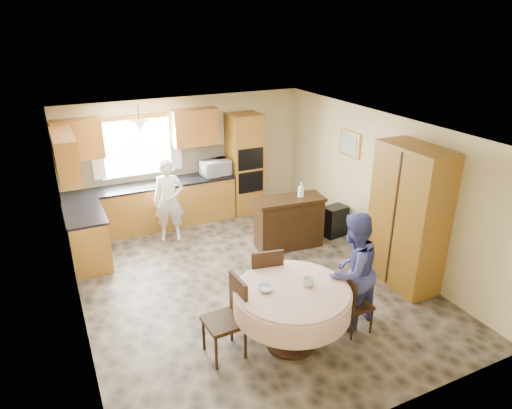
{
  "coord_description": "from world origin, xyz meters",
  "views": [
    {
      "loc": [
        -2.61,
        -5.73,
        3.96
      ],
      "look_at": [
        0.28,
        0.3,
        1.18
      ],
      "focal_mm": 32.0,
      "sensor_mm": 36.0,
      "label": 1
    }
  ],
  "objects_px": {
    "person_sink": "(169,201)",
    "oven_tower": "(245,164)",
    "sideboard": "(289,224)",
    "chair_left": "(230,313)",
    "person_dining": "(352,271)",
    "cupboard": "(408,217)",
    "chair_right": "(352,302)",
    "chair_back": "(265,278)",
    "dining_table": "(292,301)"
  },
  "relations": [
    {
      "from": "oven_tower",
      "to": "dining_table",
      "type": "xyz_separation_m",
      "value": [
        -1.28,
        -4.29,
        -0.4
      ]
    },
    {
      "from": "sideboard",
      "to": "chair_back",
      "type": "distance_m",
      "value": 2.14
    },
    {
      "from": "oven_tower",
      "to": "chair_left",
      "type": "height_order",
      "value": "oven_tower"
    },
    {
      "from": "dining_table",
      "to": "chair_right",
      "type": "height_order",
      "value": "chair_right"
    },
    {
      "from": "chair_left",
      "to": "dining_table",
      "type": "bearing_deg",
      "value": 72.67
    },
    {
      "from": "sideboard",
      "to": "dining_table",
      "type": "bearing_deg",
      "value": -112.83
    },
    {
      "from": "sideboard",
      "to": "chair_left",
      "type": "height_order",
      "value": "chair_left"
    },
    {
      "from": "cupboard",
      "to": "chair_left",
      "type": "height_order",
      "value": "cupboard"
    },
    {
      "from": "oven_tower",
      "to": "chair_back",
      "type": "relative_size",
      "value": 1.98
    },
    {
      "from": "dining_table",
      "to": "chair_right",
      "type": "relative_size",
      "value": 1.72
    },
    {
      "from": "sideboard",
      "to": "chair_right",
      "type": "relative_size",
      "value": 1.46
    },
    {
      "from": "cupboard",
      "to": "dining_table",
      "type": "distance_m",
      "value": 2.46
    },
    {
      "from": "dining_table",
      "to": "chair_left",
      "type": "height_order",
      "value": "chair_left"
    },
    {
      "from": "dining_table",
      "to": "person_dining",
      "type": "relative_size",
      "value": 0.89
    },
    {
      "from": "oven_tower",
      "to": "dining_table",
      "type": "height_order",
      "value": "oven_tower"
    },
    {
      "from": "chair_left",
      "to": "chair_back",
      "type": "height_order",
      "value": "chair_back"
    },
    {
      "from": "cupboard",
      "to": "chair_back",
      "type": "height_order",
      "value": "cupboard"
    },
    {
      "from": "dining_table",
      "to": "chair_back",
      "type": "distance_m",
      "value": 0.73
    },
    {
      "from": "person_sink",
      "to": "person_dining",
      "type": "distance_m",
      "value": 3.9
    },
    {
      "from": "chair_right",
      "to": "chair_back",
      "type": "bearing_deg",
      "value": 44.92
    },
    {
      "from": "chair_left",
      "to": "sideboard",
      "type": "bearing_deg",
      "value": 133.73
    },
    {
      "from": "sideboard",
      "to": "chair_right",
      "type": "bearing_deg",
      "value": -94.65
    },
    {
      "from": "sideboard",
      "to": "chair_back",
      "type": "height_order",
      "value": "chair_back"
    },
    {
      "from": "cupboard",
      "to": "chair_right",
      "type": "distance_m",
      "value": 1.78
    },
    {
      "from": "sideboard",
      "to": "person_sink",
      "type": "xyz_separation_m",
      "value": [
        -1.86,
        1.24,
        0.33
      ]
    },
    {
      "from": "oven_tower",
      "to": "chair_right",
      "type": "relative_size",
      "value": 2.48
    },
    {
      "from": "sideboard",
      "to": "chair_left",
      "type": "bearing_deg",
      "value": -127.41
    },
    {
      "from": "cupboard",
      "to": "dining_table",
      "type": "relative_size",
      "value": 1.52
    },
    {
      "from": "sideboard",
      "to": "person_sink",
      "type": "relative_size",
      "value": 0.8
    },
    {
      "from": "oven_tower",
      "to": "cupboard",
      "type": "distance_m",
      "value": 3.86
    },
    {
      "from": "cupboard",
      "to": "chair_back",
      "type": "bearing_deg",
      "value": 176.43
    },
    {
      "from": "chair_back",
      "to": "person_sink",
      "type": "height_order",
      "value": "person_sink"
    },
    {
      "from": "chair_back",
      "to": "dining_table",
      "type": "bearing_deg",
      "value": 102.09
    },
    {
      "from": "chair_left",
      "to": "chair_right",
      "type": "xyz_separation_m",
      "value": [
        1.61,
        -0.31,
        -0.11
      ]
    },
    {
      "from": "sideboard",
      "to": "person_dining",
      "type": "relative_size",
      "value": 0.76
    },
    {
      "from": "chair_back",
      "to": "chair_right",
      "type": "relative_size",
      "value": 1.25
    },
    {
      "from": "oven_tower",
      "to": "sideboard",
      "type": "distance_m",
      "value": 1.98
    },
    {
      "from": "chair_right",
      "to": "person_sink",
      "type": "relative_size",
      "value": 0.55
    },
    {
      "from": "person_sink",
      "to": "person_dining",
      "type": "height_order",
      "value": "person_dining"
    },
    {
      "from": "cupboard",
      "to": "chair_left",
      "type": "relative_size",
      "value": 2.12
    },
    {
      "from": "person_sink",
      "to": "dining_table",
      "type": "bearing_deg",
      "value": -63.5
    },
    {
      "from": "dining_table",
      "to": "cupboard",
      "type": "bearing_deg",
      "value": 13.74
    },
    {
      "from": "sideboard",
      "to": "chair_back",
      "type": "xyz_separation_m",
      "value": [
        -1.33,
        -1.68,
        0.15
      ]
    },
    {
      "from": "sideboard",
      "to": "cupboard",
      "type": "bearing_deg",
      "value": -54.49
    },
    {
      "from": "person_sink",
      "to": "oven_tower",
      "type": "bearing_deg",
      "value": 37.32
    },
    {
      "from": "person_dining",
      "to": "cupboard",
      "type": "bearing_deg",
      "value": -173.71
    },
    {
      "from": "cupboard",
      "to": "person_dining",
      "type": "bearing_deg",
      "value": -159.25
    },
    {
      "from": "dining_table",
      "to": "person_sink",
      "type": "relative_size",
      "value": 0.94
    },
    {
      "from": "oven_tower",
      "to": "chair_right",
      "type": "distance_m",
      "value": 4.47
    },
    {
      "from": "cupboard",
      "to": "dining_table",
      "type": "xyz_separation_m",
      "value": [
        -2.35,
        -0.57,
        -0.46
      ]
    }
  ]
}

